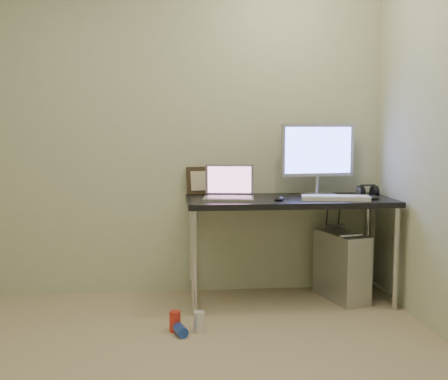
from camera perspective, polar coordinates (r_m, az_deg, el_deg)
wall_back at (r=4.23m, az=-7.54°, el=6.30°), size 3.50×0.02×2.50m
desk at (r=4.04m, az=6.61°, el=-2.03°), size 1.46×0.64×0.75m
tower_computer at (r=4.21m, az=11.85°, el=-7.56°), size 0.32×0.51×0.52m
cable_a at (r=4.42m, az=10.23°, el=-4.84°), size 0.01×0.16×0.69m
cable_b at (r=4.43m, az=11.43°, el=-5.11°), size 0.02×0.11×0.71m
can_red at (r=3.55m, az=-5.00°, el=-13.14°), size 0.08×0.08×0.13m
can_white at (r=3.53m, az=-2.54°, el=-13.23°), size 0.08×0.08×0.13m
can_blue at (r=3.49m, az=-4.45°, el=-14.01°), size 0.10×0.13×0.07m
laptop at (r=3.94m, az=0.51°, el=-0.11°), size 0.38×0.33×0.24m
monitor at (r=4.23m, az=9.51°, el=3.69°), size 0.56×0.19×0.53m
keyboard at (r=3.96m, az=11.26°, el=-0.79°), size 0.48×0.23×0.03m
mouse_right at (r=4.05m, az=15.00°, el=-0.67°), size 0.09×0.12×0.04m
mouse_left at (r=3.87m, az=5.61°, el=-0.79°), size 0.09×0.12×0.04m
headphones at (r=4.30m, az=14.38°, el=-0.16°), size 0.16×0.10×0.10m
picture_frame at (r=4.22m, az=-2.08°, el=0.97°), size 0.27×0.12×0.21m
webcam at (r=4.23m, az=0.07°, el=0.64°), size 0.04×0.03×0.11m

